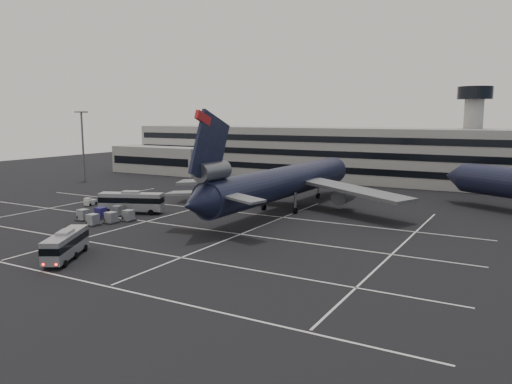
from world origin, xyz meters
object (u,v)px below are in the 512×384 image
at_px(trijet_main, 283,182).
at_px(bus_far, 131,201).
at_px(bus_near, 66,244).
at_px(tug_a, 90,202).
at_px(uld_cluster, 106,215).

bearing_deg(trijet_main, bus_far, -144.06).
distance_m(bus_near, tug_a, 37.62).
relative_size(tug_a, uld_cluster, 0.25).
bearing_deg(bus_far, bus_near, -174.71).
xyz_separation_m(tug_a, uld_cluster, (13.28, -8.75, 0.22)).
height_order(bus_near, tug_a, bus_near).
height_order(tug_a, uld_cluster, uld_cluster).
bearing_deg(bus_near, trijet_main, 48.23).
relative_size(bus_far, tug_a, 4.52).
relative_size(bus_near, uld_cluster, 0.96).
xyz_separation_m(trijet_main, bus_far, (-22.27, -15.48, -3.07)).
xyz_separation_m(bus_far, tug_a, (-12.56, 1.95, -1.52)).
height_order(trijet_main, uld_cluster, trijet_main).
relative_size(bus_far, uld_cluster, 1.13).
height_order(bus_far, tug_a, bus_far).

